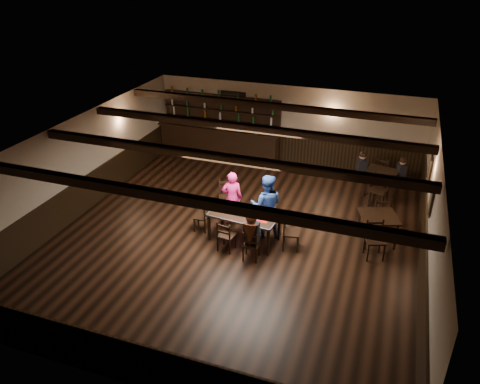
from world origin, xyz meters
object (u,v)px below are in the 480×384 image
(dining_table, at_px, (244,217))
(bar_counter, at_px, (220,138))
(man_blue, at_px, (266,205))
(chair_near_left, at_px, (225,234))
(chair_near_right, at_px, (251,244))
(cake, at_px, (227,208))
(woman_pink, at_px, (232,198))

(dining_table, distance_m, bar_counter, 5.46)
(dining_table, bearing_deg, man_blue, 46.16)
(bar_counter, bearing_deg, chair_near_left, -67.27)
(chair_near_left, height_order, bar_counter, bar_counter)
(chair_near_right, distance_m, cake, 1.30)
(dining_table, relative_size, woman_pink, 1.20)
(man_blue, bearing_deg, woman_pink, -26.18)
(chair_near_left, height_order, chair_near_right, chair_near_left)
(man_blue, xyz_separation_m, cake, (-0.91, -0.37, -0.04))
(woman_pink, xyz_separation_m, man_blue, (1.02, -0.25, 0.09))
(woman_pink, bearing_deg, cake, 75.87)
(bar_counter, bearing_deg, chair_near_right, -62.02)
(dining_table, relative_size, chair_near_left, 2.18)
(dining_table, xyz_separation_m, bar_counter, (-2.55, 4.83, 0.04))
(woman_pink, bearing_deg, dining_table, 105.59)
(chair_near_left, distance_m, cake, 0.80)
(chair_near_left, bearing_deg, bar_counter, 112.73)
(man_blue, bearing_deg, cake, 9.92)
(cake, relative_size, bar_counter, 0.07)
(chair_near_right, relative_size, man_blue, 0.47)
(chair_near_left, xyz_separation_m, woman_pink, (-0.32, 1.33, 0.27))
(chair_near_left, relative_size, woman_pink, 0.55)
(dining_table, bearing_deg, cake, 170.27)
(man_blue, relative_size, bar_counter, 0.38)
(chair_near_right, bearing_deg, dining_table, 118.71)
(cake, height_order, bar_counter, bar_counter)
(dining_table, bearing_deg, bar_counter, 117.86)
(chair_near_left, bearing_deg, dining_table, 66.77)
(chair_near_right, xyz_separation_m, man_blue, (0.00, 1.24, 0.38))
(woman_pink, height_order, bar_counter, bar_counter)
(chair_near_right, xyz_separation_m, bar_counter, (-2.98, 5.62, 0.26))
(dining_table, height_order, bar_counter, bar_counter)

